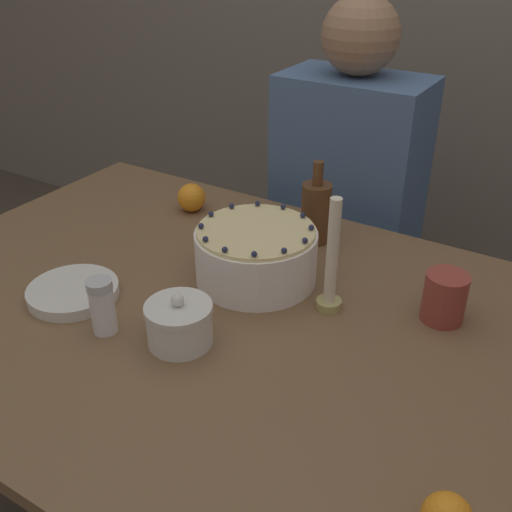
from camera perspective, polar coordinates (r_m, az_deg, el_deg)
name	(u,v)px	position (r m, az deg, el deg)	size (l,w,h in m)	color
dining_table	(228,351)	(1.25, -2.66, -8.99)	(1.51, 1.01, 0.72)	brown
cake	(256,254)	(1.27, 0.00, 0.15)	(0.26, 0.26, 0.13)	white
sugar_bowl	(179,323)	(1.10, -7.30, -6.39)	(0.12, 0.12, 0.10)	silver
sugar_shaker	(102,306)	(1.15, -14.44, -4.63)	(0.05, 0.05, 0.11)	white
plate_stack	(73,292)	(1.29, -17.02, -3.27)	(0.19, 0.19, 0.02)	silver
candle	(331,267)	(1.17, 7.20, -1.04)	(0.05, 0.05, 0.24)	tan
bottle	(316,211)	(1.42, 5.73, 4.25)	(0.07, 0.07, 0.20)	brown
cup	(445,297)	(1.20, 17.52, -3.78)	(0.08, 0.08, 0.10)	#993D33
orange_fruit_2	(192,198)	(1.59, -6.16, 5.56)	(0.07, 0.07, 0.07)	orange
person_man_blue_shirt	(344,241)	(1.84, 8.34, 1.42)	(0.40, 0.34, 1.24)	#473D33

